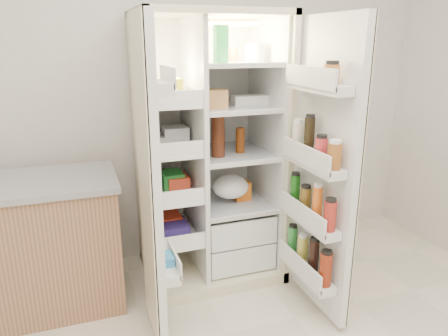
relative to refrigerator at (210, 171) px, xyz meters
name	(u,v)px	position (x,y,z in m)	size (l,w,h in m)	color
wall_back	(175,79)	(-0.15, 0.35, 0.60)	(4.00, 0.02, 2.70)	silver
refrigerator	(210,171)	(0.00, 0.00, 0.00)	(0.92, 0.70, 1.80)	beige
freezer_door	(150,186)	(-0.52, -0.60, 0.15)	(0.15, 0.40, 1.72)	silver
fridge_door	(323,176)	(0.47, -0.70, 0.12)	(0.17, 0.58, 1.72)	silver
kitchen_counter	(24,247)	(-1.22, -0.10, -0.33)	(1.15, 0.61, 0.83)	#9F6F4F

